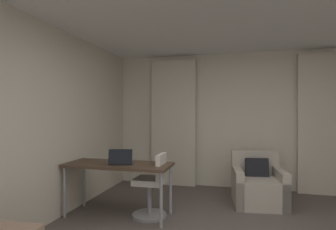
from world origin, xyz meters
The scene contains 8 objects.
wall_window centered at (0.00, 3.03, 1.30)m, with size 5.12×0.06×2.60m.
wall_left centered at (-2.53, 0.00, 1.30)m, with size 0.06×6.12×2.60m.
curtain_left_panel centered at (-1.38, 2.90, 1.25)m, with size 0.90×0.06×2.50m.
curtain_right_panel centered at (1.38, 2.90, 1.25)m, with size 0.90×0.06×2.50m.
armchair centered at (0.19, 2.10, 0.28)m, with size 0.85×0.88×0.81m.
desk centered at (-1.74, 1.08, 0.68)m, with size 1.48×0.60×0.74m.
desk_chair centered at (-1.27, 1.16, 0.39)m, with size 0.48×0.48×0.88m.
laptop centered at (-1.67, 1.02, 0.78)m, with size 0.37×0.31×0.22m.
Camera 1 is at (-0.12, -2.50, 1.44)m, focal length 29.62 mm.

